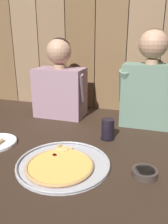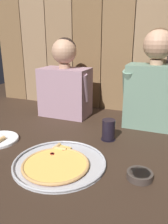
% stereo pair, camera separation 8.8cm
% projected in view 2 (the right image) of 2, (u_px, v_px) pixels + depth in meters
% --- Properties ---
extents(ground_plane, '(3.20, 3.20, 0.00)m').
position_uv_depth(ground_plane, '(78.00, 150.00, 1.19)').
color(ground_plane, '#332319').
extents(pizza_tray, '(0.44, 0.44, 0.03)m').
position_uv_depth(pizza_tray, '(58.00, 163.00, 1.05)').
color(pizza_tray, '#B2B2B7').
rests_on(pizza_tray, ground).
extents(drinking_glass, '(0.09, 0.09, 0.12)m').
position_uv_depth(drinking_glass, '(108.00, 130.00, 1.29)').
color(drinking_glass, black).
rests_on(drinking_glass, ground).
extents(dipping_bowl, '(0.11, 0.11, 0.03)m').
position_uv_depth(dipping_bowl, '(140.00, 175.00, 0.94)').
color(dipping_bowl, '#3D332D').
rests_on(dipping_bowl, ground).
extents(diner_left, '(0.39, 0.22, 0.57)m').
position_uv_depth(diner_left, '(65.00, 82.00, 1.65)').
color(diner_left, gray).
rests_on(diner_left, ground).
extents(diner_right, '(0.38, 0.21, 0.62)m').
position_uv_depth(diner_right, '(154.00, 83.00, 1.41)').
color(diner_right, slate).
rests_on(diner_right, ground).
extents(wooden_backdrop_wall, '(2.19, 0.03, 1.49)m').
position_uv_depth(wooden_backdrop_wall, '(119.00, 11.00, 1.62)').
color(wooden_backdrop_wall, brown).
rests_on(wooden_backdrop_wall, ground).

